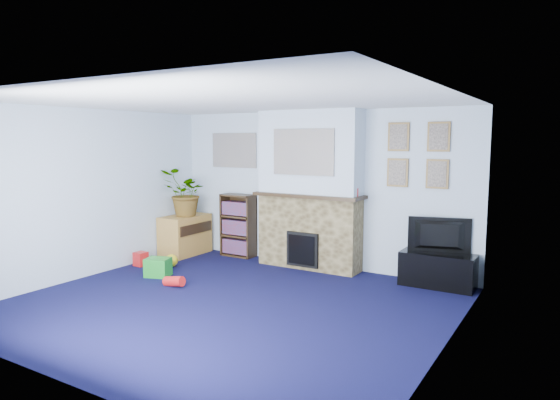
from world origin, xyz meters
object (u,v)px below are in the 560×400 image
Objects in this scene: tv_stand at (438,270)px; sideboard at (185,234)px; television at (439,236)px; bookshelf at (239,227)px.

tv_stand is 1.12× the size of sideboard.
television reaches higher than tv_stand.
sideboard is (-4.19, -0.30, 0.12)m from tv_stand.
tv_stand is 0.92× the size of bookshelf.
television is 3.34m from bookshelf.
television is 0.94× the size of sideboard.
television is 4.22m from sideboard.
tv_stand is at bearing 75.10° from television.
bookshelf is 0.95m from sideboard.
bookshelf is (-3.33, 0.08, 0.28)m from tv_stand.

